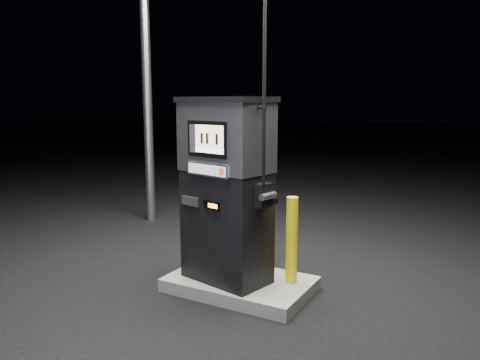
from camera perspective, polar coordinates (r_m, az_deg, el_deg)
The scene contains 5 objects.
ground at distance 5.55m, azimuth 0.03°, elevation -13.29°, with size 80.00×80.00×0.00m, color black.
pump_island at distance 5.52m, azimuth 0.03°, elevation -12.57°, with size 1.60×1.00×0.15m, color slate.
fuel_dispenser at distance 5.17m, azimuth -1.66°, elevation -1.04°, with size 1.18×0.80×4.26m.
bollard_left at distance 5.85m, azimuth -5.51°, elevation -5.52°, with size 0.13×0.13×0.97m, color #FFED0E.
bollard_right at distance 5.26m, azimuth 6.32°, elevation -7.27°, with size 0.13×0.13×0.97m, color #FFED0E.
Camera 1 is at (2.51, -4.45, 2.16)m, focal length 35.00 mm.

